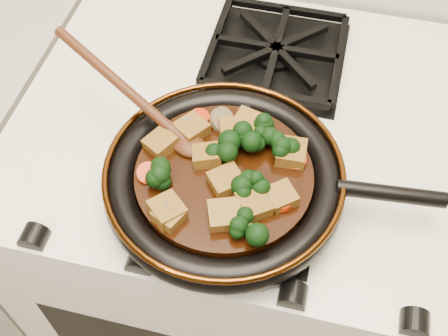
# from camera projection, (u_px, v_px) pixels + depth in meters

# --- Properties ---
(stove) EXTENTS (0.76, 0.60, 0.90)m
(stove) POSITION_uv_depth(u_px,v_px,m) (249.00, 252.00, 1.24)
(stove) COLOR white
(stove) RESTS_ON ground
(burner_grate_front) EXTENTS (0.23, 0.23, 0.03)m
(burner_grate_front) POSITION_uv_depth(u_px,v_px,m) (239.00, 186.00, 0.79)
(burner_grate_front) COLOR black
(burner_grate_front) RESTS_ON stove
(burner_grate_back) EXTENTS (0.23, 0.23, 0.03)m
(burner_grate_back) POSITION_uv_depth(u_px,v_px,m) (276.00, 52.00, 0.95)
(burner_grate_back) COLOR black
(burner_grate_back) RESTS_ON stove
(skillet) EXTENTS (0.45, 0.33, 0.05)m
(skillet) POSITION_uv_depth(u_px,v_px,m) (226.00, 179.00, 0.76)
(skillet) COLOR black
(skillet) RESTS_ON burner_grate_front
(braising_sauce) EXTENTS (0.24, 0.24, 0.02)m
(braising_sauce) POSITION_uv_depth(u_px,v_px,m) (224.00, 177.00, 0.75)
(braising_sauce) COLOR black
(braising_sauce) RESTS_ON skillet
(tofu_cube_0) EXTENTS (0.05, 0.04, 0.03)m
(tofu_cube_0) POSITION_uv_depth(u_px,v_px,m) (207.00, 156.00, 0.75)
(tofu_cube_0) COLOR brown
(tofu_cube_0) RESTS_ON braising_sauce
(tofu_cube_1) EXTENTS (0.05, 0.05, 0.03)m
(tofu_cube_1) POSITION_uv_depth(u_px,v_px,m) (232.00, 131.00, 0.78)
(tofu_cube_1) COLOR brown
(tofu_cube_1) RESTS_ON braising_sauce
(tofu_cube_2) EXTENTS (0.05, 0.05, 0.03)m
(tofu_cube_2) POSITION_uv_depth(u_px,v_px,m) (249.00, 124.00, 0.79)
(tofu_cube_2) COLOR brown
(tofu_cube_2) RESTS_ON braising_sauce
(tofu_cube_3) EXTENTS (0.05, 0.05, 0.02)m
(tofu_cube_3) POSITION_uv_depth(u_px,v_px,m) (191.00, 129.00, 0.78)
(tofu_cube_3) COLOR brown
(tofu_cube_3) RESTS_ON braising_sauce
(tofu_cube_4) EXTENTS (0.05, 0.05, 0.03)m
(tofu_cube_4) POSITION_uv_depth(u_px,v_px,m) (225.00, 215.00, 0.70)
(tofu_cube_4) COLOR brown
(tofu_cube_4) RESTS_ON braising_sauce
(tofu_cube_5) EXTENTS (0.04, 0.05, 0.02)m
(tofu_cube_5) POSITION_uv_depth(u_px,v_px,m) (291.00, 153.00, 0.76)
(tofu_cube_5) COLOR brown
(tofu_cube_5) RESTS_ON braising_sauce
(tofu_cube_6) EXTENTS (0.05, 0.05, 0.02)m
(tofu_cube_6) POSITION_uv_depth(u_px,v_px,m) (281.00, 197.00, 0.72)
(tofu_cube_6) COLOR brown
(tofu_cube_6) RESTS_ON braising_sauce
(tofu_cube_7) EXTENTS (0.06, 0.06, 0.02)m
(tofu_cube_7) POSITION_uv_depth(u_px,v_px,m) (226.00, 181.00, 0.73)
(tofu_cube_7) COLOR brown
(tofu_cube_7) RESTS_ON braising_sauce
(tofu_cube_8) EXTENTS (0.05, 0.05, 0.02)m
(tofu_cube_8) POSITION_uv_depth(u_px,v_px,m) (161.00, 143.00, 0.77)
(tofu_cube_8) COLOR brown
(tofu_cube_8) RESTS_ON braising_sauce
(tofu_cube_9) EXTENTS (0.06, 0.06, 0.03)m
(tofu_cube_9) POSITION_uv_depth(u_px,v_px,m) (167.00, 211.00, 0.70)
(tofu_cube_9) COLOR brown
(tofu_cube_9) RESTS_ON braising_sauce
(tofu_cube_10) EXTENTS (0.04, 0.04, 0.02)m
(tofu_cube_10) POSITION_uv_depth(u_px,v_px,m) (168.00, 217.00, 0.70)
(tofu_cube_10) COLOR brown
(tofu_cube_10) RESTS_ON braising_sauce
(tofu_cube_11) EXTENTS (0.06, 0.06, 0.03)m
(tofu_cube_11) POSITION_uv_depth(u_px,v_px,m) (253.00, 205.00, 0.71)
(tofu_cube_11) COLOR brown
(tofu_cube_11) RESTS_ON braising_sauce
(broccoli_floret_0) EXTENTS (0.08, 0.08, 0.05)m
(broccoli_floret_0) POSITION_uv_depth(u_px,v_px,m) (249.00, 227.00, 0.69)
(broccoli_floret_0) COLOR black
(broccoli_floret_0) RESTS_ON braising_sauce
(broccoli_floret_1) EXTENTS (0.08, 0.08, 0.06)m
(broccoli_floret_1) POSITION_uv_depth(u_px,v_px,m) (252.00, 188.00, 0.72)
(broccoli_floret_1) COLOR black
(broccoli_floret_1) RESTS_ON braising_sauce
(broccoli_floret_2) EXTENTS (0.08, 0.08, 0.06)m
(broccoli_floret_2) POSITION_uv_depth(u_px,v_px,m) (158.00, 172.00, 0.73)
(broccoli_floret_2) COLOR black
(broccoli_floret_2) RESTS_ON braising_sauce
(broccoli_floret_3) EXTENTS (0.09, 0.08, 0.07)m
(broccoli_floret_3) POSITION_uv_depth(u_px,v_px,m) (226.00, 150.00, 0.75)
(broccoli_floret_3) COLOR black
(broccoli_floret_3) RESTS_ON braising_sauce
(broccoli_floret_4) EXTENTS (0.07, 0.07, 0.07)m
(broccoli_floret_4) POSITION_uv_depth(u_px,v_px,m) (249.00, 142.00, 0.76)
(broccoli_floret_4) COLOR black
(broccoli_floret_4) RESTS_ON braising_sauce
(broccoli_floret_5) EXTENTS (0.09, 0.08, 0.07)m
(broccoli_floret_5) POSITION_uv_depth(u_px,v_px,m) (280.00, 149.00, 0.75)
(broccoli_floret_5) COLOR black
(broccoli_floret_5) RESTS_ON braising_sauce
(broccoli_floret_6) EXTENTS (0.08, 0.09, 0.07)m
(broccoli_floret_6) POSITION_uv_depth(u_px,v_px,m) (268.00, 134.00, 0.77)
(broccoli_floret_6) COLOR black
(broccoli_floret_6) RESTS_ON braising_sauce
(carrot_coin_0) EXTENTS (0.03, 0.03, 0.02)m
(carrot_coin_0) POSITION_uv_depth(u_px,v_px,m) (148.00, 173.00, 0.74)
(carrot_coin_0) COLOR red
(carrot_coin_0) RESTS_ON braising_sauce
(carrot_coin_1) EXTENTS (0.03, 0.03, 0.01)m
(carrot_coin_1) POSITION_uv_depth(u_px,v_px,m) (200.00, 117.00, 0.80)
(carrot_coin_1) COLOR red
(carrot_coin_1) RESTS_ON braising_sauce
(carrot_coin_2) EXTENTS (0.03, 0.03, 0.02)m
(carrot_coin_2) POSITION_uv_depth(u_px,v_px,m) (269.00, 200.00, 0.72)
(carrot_coin_2) COLOR red
(carrot_coin_2) RESTS_ON braising_sauce
(carrot_coin_3) EXTENTS (0.03, 0.03, 0.02)m
(carrot_coin_3) POSITION_uv_depth(u_px,v_px,m) (297.00, 160.00, 0.75)
(carrot_coin_3) COLOR red
(carrot_coin_3) RESTS_ON braising_sauce
(carrot_coin_4) EXTENTS (0.03, 0.03, 0.01)m
(carrot_coin_4) POSITION_uv_depth(u_px,v_px,m) (282.00, 203.00, 0.71)
(carrot_coin_4) COLOR red
(carrot_coin_4) RESTS_ON braising_sauce
(mushroom_slice_0) EXTENTS (0.05, 0.05, 0.02)m
(mushroom_slice_0) POSITION_uv_depth(u_px,v_px,m) (256.00, 127.00, 0.78)
(mushroom_slice_0) COLOR brown
(mushroom_slice_0) RESTS_ON braising_sauce
(mushroom_slice_1) EXTENTS (0.05, 0.05, 0.03)m
(mushroom_slice_1) POSITION_uv_depth(u_px,v_px,m) (175.00, 208.00, 0.71)
(mushroom_slice_1) COLOR brown
(mushroom_slice_1) RESTS_ON braising_sauce
(mushroom_slice_2) EXTENTS (0.04, 0.05, 0.03)m
(mushroom_slice_2) POSITION_uv_depth(u_px,v_px,m) (222.00, 120.00, 0.79)
(mushroom_slice_2) COLOR brown
(mushroom_slice_2) RESTS_ON braising_sauce
(mushroom_slice_3) EXTENTS (0.04, 0.04, 0.02)m
(mushroom_slice_3) POSITION_uv_depth(u_px,v_px,m) (273.00, 138.00, 0.77)
(mushroom_slice_3) COLOR brown
(mushroom_slice_3) RESTS_ON braising_sauce
(mushroom_slice_4) EXTENTS (0.05, 0.04, 0.03)m
(mushroom_slice_4) POSITION_uv_depth(u_px,v_px,m) (187.00, 129.00, 0.78)
(mushroom_slice_4) COLOR brown
(mushroom_slice_4) RESTS_ON braising_sauce
(wooden_spoon) EXTENTS (0.15, 0.09, 0.25)m
(wooden_spoon) POSITION_uv_depth(u_px,v_px,m) (150.00, 110.00, 0.78)
(wooden_spoon) COLOR #451F0E
(wooden_spoon) RESTS_ON braising_sauce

